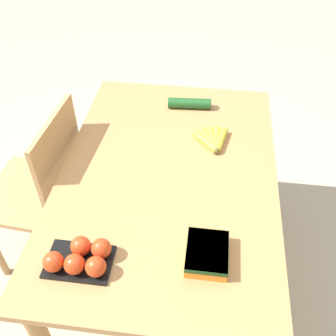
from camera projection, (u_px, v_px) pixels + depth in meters
The scene contains 7 objects.
ground_plane at pixel (168, 275), 2.04m from camera, with size 12.00×12.00×0.00m, color #B7A88E.
dining_table at pixel (168, 192), 1.60m from camera, with size 1.27×0.84×0.74m.
chair at pixel (43, 191), 1.81m from camera, with size 0.45×0.43×0.91m.
banana_bunch at pixel (213, 140), 1.65m from camera, with size 0.16×0.15×0.03m.
tomato_pack at pixel (81, 258), 1.21m from camera, with size 0.14×0.21×0.07m.
carrot_bag at pixel (207, 253), 1.23m from camera, with size 0.16×0.13×0.05m.
cucumber_near at pixel (190, 103), 1.83m from camera, with size 0.06×0.20×0.05m.
Camera 1 is at (-1.08, -0.14, 1.81)m, focal length 42.00 mm.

